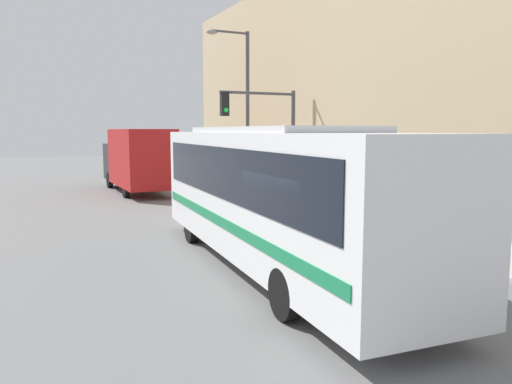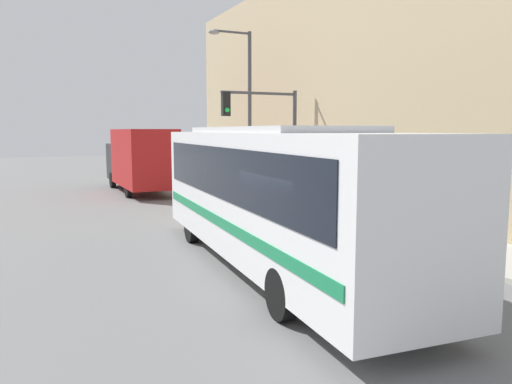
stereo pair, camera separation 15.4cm
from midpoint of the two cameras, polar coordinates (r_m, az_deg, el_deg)
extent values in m
plane|color=slate|center=(9.85, 6.58, -12.49)|extent=(120.00, 120.00, 0.00)
cube|color=#B7B2A8|center=(30.10, -3.80, 0.87)|extent=(2.93, 70.00, 0.12)
cube|color=tan|center=(26.66, 10.31, 11.54)|extent=(6.00, 25.64, 10.86)
cube|color=white|center=(11.75, 2.17, -0.14)|extent=(3.28, 11.37, 2.85)
cube|color=black|center=(11.70, 2.19, 2.35)|extent=(3.26, 10.48, 1.17)
cube|color=#197F4C|center=(11.85, 2.16, -3.15)|extent=(3.29, 10.93, 0.24)
cube|color=silver|center=(11.66, 2.21, 7.06)|extent=(2.72, 6.32, 0.16)
cylinder|color=black|center=(15.55, 0.83, -3.42)|extent=(0.35, 0.94, 0.93)
cylinder|color=black|center=(14.89, -7.03, -3.94)|extent=(0.35, 0.94, 0.93)
cylinder|color=black|center=(9.93, 15.24, -9.74)|extent=(0.35, 0.94, 0.93)
cylinder|color=black|center=(8.86, 3.48, -11.56)|extent=(0.35, 0.94, 0.93)
cube|color=#B21919|center=(26.48, -12.57, 3.88)|extent=(2.35, 5.77, 2.90)
cube|color=#262628|center=(30.42, -14.20, 3.43)|extent=(2.24, 2.24, 2.07)
cylinder|color=black|center=(29.93, -15.93, 1.33)|extent=(0.25, 0.90, 0.90)
cylinder|color=black|center=(25.34, -14.21, 0.40)|extent=(0.25, 0.90, 0.90)
cylinder|color=red|center=(15.88, 14.57, -3.78)|extent=(0.21, 0.21, 0.49)
sphere|color=red|center=(15.82, 14.60, -2.68)|extent=(0.20, 0.20, 0.20)
cylinder|color=red|center=(15.79, 14.83, -3.76)|extent=(0.09, 0.13, 0.09)
cylinder|color=#47474C|center=(20.51, 4.62, 4.82)|extent=(0.16, 0.16, 4.76)
cylinder|color=#47474C|center=(19.80, 0.58, 11.23)|extent=(3.20, 0.11, 0.11)
cube|color=black|center=(19.21, -3.24, 10.00)|extent=(0.30, 0.24, 0.90)
sphere|color=#19D83F|center=(19.07, -3.08, 9.35)|extent=(0.18, 0.18, 0.18)
cylinder|color=#47474C|center=(20.26, 4.73, -0.47)|extent=(0.06, 0.06, 1.05)
cylinder|color=#4C4C51|center=(20.19, 4.74, 1.32)|extent=(0.14, 0.14, 0.22)
cylinder|color=#47474C|center=(24.67, -0.54, 8.84)|extent=(0.18, 0.18, 7.88)
cylinder|color=#47474C|center=(24.73, -2.57, 17.79)|extent=(1.82, 0.11, 0.11)
ellipsoid|color=gray|center=(24.39, -4.64, 17.74)|extent=(0.56, 0.28, 0.20)
cylinder|color=#47382D|center=(26.33, 0.54, 1.07)|extent=(0.28, 0.28, 0.86)
cylinder|color=#B22D33|center=(26.26, 0.55, 2.78)|extent=(0.34, 0.34, 0.71)
sphere|color=tan|center=(26.23, 0.55, 3.81)|extent=(0.23, 0.23, 0.23)
camera|label=1|loc=(0.08, -89.70, 0.04)|focal=35.00mm
camera|label=2|loc=(0.08, 90.30, -0.04)|focal=35.00mm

